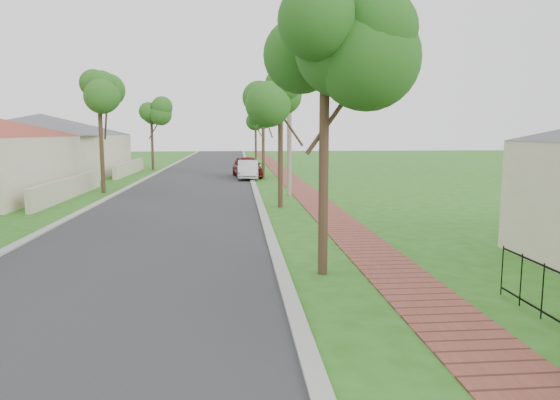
{
  "coord_description": "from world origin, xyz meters",
  "views": [
    {
      "loc": [
        -0.35,
        -5.24,
        3.24
      ],
      "look_at": [
        0.74,
        7.4,
        1.5
      ],
      "focal_mm": 32.0,
      "sensor_mm": 36.0,
      "label": 1
    }
  ],
  "objects_px": {
    "parked_car_white": "(248,170)",
    "near_tree": "(325,58)",
    "parked_car_red": "(247,167)",
    "utility_pole": "(289,120)"
  },
  "relations": [
    {
      "from": "parked_car_white",
      "to": "near_tree",
      "type": "relative_size",
      "value": 0.64
    },
    {
      "from": "parked_car_red",
      "to": "utility_pole",
      "type": "height_order",
      "value": "utility_pole"
    },
    {
      "from": "parked_car_red",
      "to": "utility_pole",
      "type": "xyz_separation_m",
      "value": [
        1.95,
        -10.51,
        3.05
      ]
    },
    {
      "from": "parked_car_red",
      "to": "near_tree",
      "type": "xyz_separation_m",
      "value": [
        1.23,
        -24.75,
        4.06
      ]
    },
    {
      "from": "parked_car_white",
      "to": "utility_pole",
      "type": "xyz_separation_m",
      "value": [
        1.9,
        -9.06,
        3.18
      ]
    },
    {
      "from": "near_tree",
      "to": "parked_car_red",
      "type": "bearing_deg",
      "value": 92.84
    },
    {
      "from": "parked_car_red",
      "to": "utility_pole",
      "type": "bearing_deg",
      "value": -85.93
    },
    {
      "from": "parked_car_red",
      "to": "near_tree",
      "type": "relative_size",
      "value": 0.74
    },
    {
      "from": "parked_car_white",
      "to": "parked_car_red",
      "type": "bearing_deg",
      "value": 93.36
    },
    {
      "from": "parked_car_red",
      "to": "parked_car_white",
      "type": "height_order",
      "value": "parked_car_red"
    }
  ]
}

